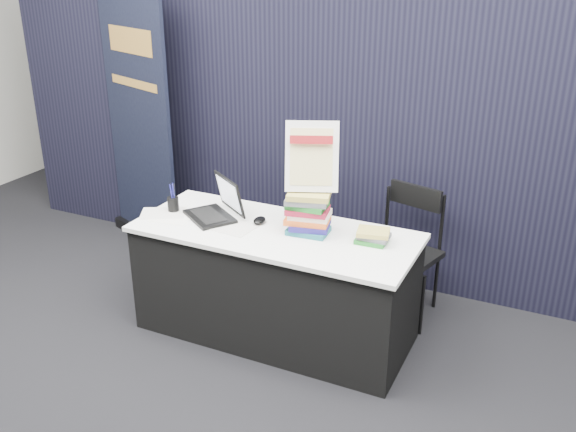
{
  "coord_description": "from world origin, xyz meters",
  "views": [
    {
      "loc": [
        1.66,
        -2.73,
        2.39
      ],
      "look_at": [
        0.09,
        0.55,
        0.86
      ],
      "focal_mm": 40.0,
      "sensor_mm": 36.0,
      "label": 1
    }
  ],
  "objects_px": {
    "info_sign": "(312,157)",
    "stacking_chair": "(406,247)",
    "pullup_banner": "(140,132)",
    "book_stack_tall": "(309,212)",
    "book_stack_short": "(372,236)",
    "display_table": "(275,283)",
    "laptop": "(213,207)"
  },
  "relations": [
    {
      "from": "display_table",
      "to": "info_sign",
      "type": "xyz_separation_m",
      "value": [
        0.21,
        0.09,
        0.85
      ]
    },
    {
      "from": "display_table",
      "to": "pullup_banner",
      "type": "xyz_separation_m",
      "value": [
        -1.67,
        0.84,
        0.61
      ]
    },
    {
      "from": "book_stack_tall",
      "to": "book_stack_short",
      "type": "distance_m",
      "value": 0.41
    },
    {
      "from": "laptop",
      "to": "book_stack_short",
      "type": "relative_size",
      "value": 2.19
    },
    {
      "from": "laptop",
      "to": "stacking_chair",
      "type": "xyz_separation_m",
      "value": [
        1.16,
        0.59,
        -0.31
      ]
    },
    {
      "from": "laptop",
      "to": "book_stack_tall",
      "type": "bearing_deg",
      "value": 36.66
    },
    {
      "from": "book_stack_tall",
      "to": "stacking_chair",
      "type": "bearing_deg",
      "value": 49.7
    },
    {
      "from": "stacking_chair",
      "to": "display_table",
      "type": "bearing_deg",
      "value": -122.45
    },
    {
      "from": "display_table",
      "to": "book_stack_tall",
      "type": "xyz_separation_m",
      "value": [
        0.21,
        0.06,
        0.51
      ]
    },
    {
      "from": "pullup_banner",
      "to": "stacking_chair",
      "type": "distance_m",
      "value": 2.42
    },
    {
      "from": "pullup_banner",
      "to": "info_sign",
      "type": "bearing_deg",
      "value": -1.14
    },
    {
      "from": "pullup_banner",
      "to": "book_stack_short",
      "type": "bearing_deg",
      "value": 2.47
    },
    {
      "from": "info_sign",
      "to": "book_stack_tall",
      "type": "bearing_deg",
      "value": -112.79
    },
    {
      "from": "info_sign",
      "to": "stacking_chair",
      "type": "relative_size",
      "value": 0.48
    },
    {
      "from": "book_stack_short",
      "to": "info_sign",
      "type": "height_order",
      "value": "info_sign"
    },
    {
      "from": "book_stack_tall",
      "to": "display_table",
      "type": "bearing_deg",
      "value": -163.38
    },
    {
      "from": "book_stack_tall",
      "to": "info_sign",
      "type": "height_order",
      "value": "info_sign"
    },
    {
      "from": "display_table",
      "to": "info_sign",
      "type": "distance_m",
      "value": 0.88
    },
    {
      "from": "book_stack_tall",
      "to": "info_sign",
      "type": "relative_size",
      "value": 0.64
    },
    {
      "from": "laptop",
      "to": "pullup_banner",
      "type": "distance_m",
      "value": 1.45
    },
    {
      "from": "info_sign",
      "to": "stacking_chair",
      "type": "bearing_deg",
      "value": 25.34
    },
    {
      "from": "pullup_banner",
      "to": "stacking_chair",
      "type": "height_order",
      "value": "pullup_banner"
    },
    {
      "from": "book_stack_short",
      "to": "stacking_chair",
      "type": "distance_m",
      "value": 0.61
    },
    {
      "from": "laptop",
      "to": "stacking_chair",
      "type": "height_order",
      "value": "laptop"
    },
    {
      "from": "book_stack_tall",
      "to": "laptop",
      "type": "bearing_deg",
      "value": -177.96
    },
    {
      "from": "display_table",
      "to": "laptop",
      "type": "distance_m",
      "value": 0.64
    },
    {
      "from": "pullup_banner",
      "to": "laptop",
      "type": "bearing_deg",
      "value": -13.22
    },
    {
      "from": "info_sign",
      "to": "pullup_banner",
      "type": "bearing_deg",
      "value": 135.53
    },
    {
      "from": "book_stack_tall",
      "to": "stacking_chair",
      "type": "distance_m",
      "value": 0.84
    },
    {
      "from": "book_stack_short",
      "to": "pullup_banner",
      "type": "distance_m",
      "value": 2.4
    },
    {
      "from": "info_sign",
      "to": "stacking_chair",
      "type": "height_order",
      "value": "info_sign"
    },
    {
      "from": "stacking_chair",
      "to": "laptop",
      "type": "bearing_deg",
      "value": -137.86
    }
  ]
}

